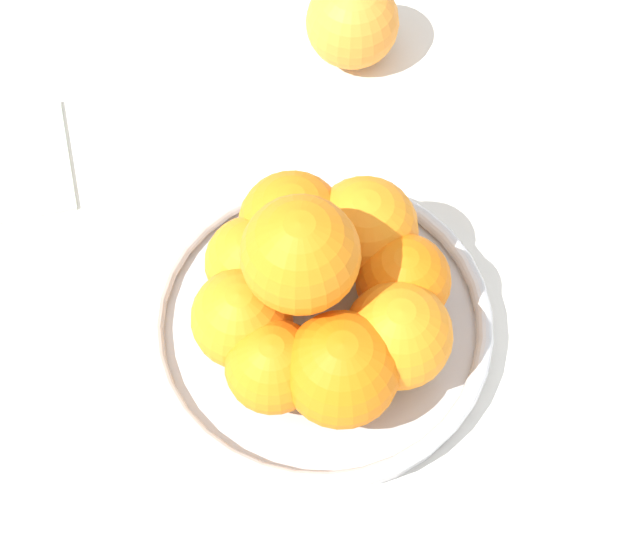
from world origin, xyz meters
name	(u,v)px	position (x,y,z in m)	size (l,w,h in m)	color
ground_plane	(320,334)	(0.00, 0.00, 0.00)	(4.00, 4.00, 0.00)	silver
fruit_bowl	(320,326)	(0.00, 0.00, 0.01)	(0.26, 0.26, 0.03)	silver
orange_pile	(322,290)	(0.00, 0.00, 0.08)	(0.20, 0.19, 0.14)	orange
stray_orange	(352,22)	(-0.28, -0.07, 0.04)	(0.08, 0.08, 0.08)	orange
napkin_folded	(0,165)	(-0.06, -0.31, 0.00)	(0.12, 0.12, 0.01)	silver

